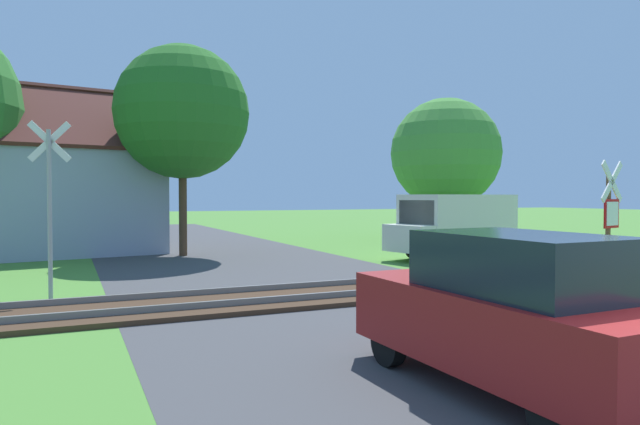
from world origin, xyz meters
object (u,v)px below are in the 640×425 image
object	(u,v)px
stop_sign_near	(610,221)
parked_car	(510,312)
tree_far	(446,153)
house	(42,196)
mail_truck	(455,223)
crossing_sign_far	(50,197)
tree_center	(182,112)

from	to	relation	value
stop_sign_near	parked_car	bearing A→B (deg)	16.88
tree_far	parked_car	bearing A→B (deg)	-124.65
stop_sign_near	house	xyz separation A→B (m)	(-11.15, 15.84, 0.50)
mail_truck	crossing_sign_far	bearing A→B (deg)	91.58
crossing_sign_far	mail_truck	xyz separation A→B (m)	(12.82, 3.03, -0.93)
tree_center	tree_far	size ratio (longest dim) A/B	1.07
house	parked_car	distance (m)	20.05
house	tree_far	bearing A→B (deg)	-9.41
tree_far	parked_car	distance (m)	23.48
crossing_sign_far	tree_far	bearing A→B (deg)	43.43
house	tree_center	distance (m)	6.44
crossing_sign_far	mail_truck	bearing A→B (deg)	26.12
stop_sign_near	crossing_sign_far	world-z (taller)	crossing_sign_far
house	tree_center	size ratio (longest dim) A/B	1.20
crossing_sign_far	tree_far	size ratio (longest dim) A/B	0.53
crossing_sign_far	tree_center	size ratio (longest dim) A/B	0.49
stop_sign_near	mail_truck	bearing A→B (deg)	-119.14
house	parked_car	bearing A→B (deg)	-83.36
tree_far	tree_center	bearing A→B (deg)	-168.00
tree_center	stop_sign_near	bearing A→B (deg)	-63.27
stop_sign_near	tree_center	world-z (taller)	tree_center
house	mail_truck	distance (m)	15.49
house	tree_far	distance (m)	18.69
stop_sign_near	tree_center	size ratio (longest dim) A/B	0.38
stop_sign_near	house	bearing A→B (deg)	-68.69
tree_center	tree_far	xyz separation A→B (m)	(13.82, 2.94, -0.86)
tree_far	parked_car	xyz separation A→B (m)	(-13.20, -19.10, -3.48)
mail_truck	parked_car	distance (m)	13.98
stop_sign_near	crossing_sign_far	size ratio (longest dim) A/B	0.77
crossing_sign_far	house	distance (m)	10.86
stop_sign_near	parked_car	world-z (taller)	stop_sign_near
house	parked_car	size ratio (longest dim) A/B	2.29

